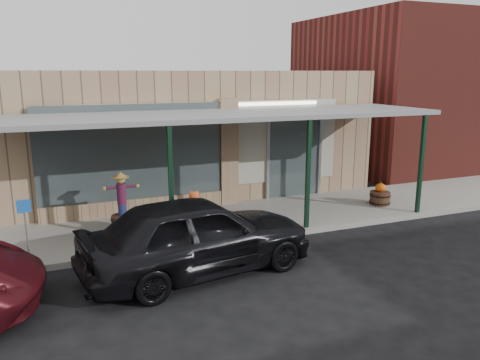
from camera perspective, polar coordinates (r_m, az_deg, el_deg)
name	(u,v)px	position (r m, az deg, el deg)	size (l,w,h in m)	color
ground	(282,275)	(10.06, 5.09, -11.44)	(120.00, 120.00, 0.00)	black
sidewalk	(224,222)	(13.12, -1.98, -5.11)	(40.00, 3.20, 0.15)	gray
storefront	(180,131)	(16.97, -7.27, 5.93)	(12.00, 6.25, 4.20)	#9C825F
awning	(223,116)	(12.49, -2.03, 7.75)	(12.00, 3.00, 3.04)	gray
block_buildings_near	(223,82)	(18.43, -2.07, 11.80)	(61.00, 8.00, 8.00)	maroon
barrel_scarecrow	(123,211)	(12.45, -14.13, -3.64)	(0.93, 0.70, 1.54)	#553322
barrel_pumpkin	(380,196)	(15.09, 16.69, -1.93)	(0.63, 0.63, 0.72)	#553322
handicap_sign	(25,222)	(11.03, -24.70, -4.66)	(0.28, 0.06, 1.37)	gray
parked_sedan	(198,235)	(9.88, -5.18, -6.67)	(5.16, 2.71, 1.67)	black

